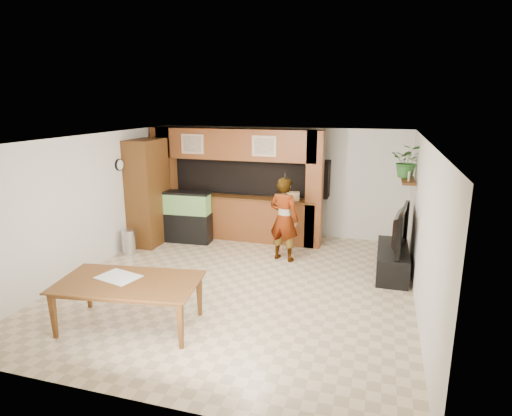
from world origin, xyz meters
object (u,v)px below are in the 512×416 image
(television, at_px, (395,228))
(dining_table, at_px, (129,305))
(pantry_cabinet, at_px, (148,193))
(person, at_px, (284,219))
(aquarium, at_px, (188,217))

(television, distance_m, dining_table, 4.89)
(pantry_cabinet, xyz_separation_m, dining_table, (1.68, -3.50, -0.84))
(person, bearing_deg, television, -168.68)
(aquarium, distance_m, television, 4.61)
(television, relative_size, dining_table, 0.69)
(aquarium, relative_size, person, 0.69)
(aquarium, height_order, person, person)
(pantry_cabinet, height_order, person, pantry_cabinet)
(aquarium, relative_size, dining_table, 0.59)
(person, distance_m, dining_table, 3.69)
(pantry_cabinet, distance_m, television, 5.37)
(television, height_order, dining_table, television)
(aquarium, height_order, dining_table, aquarium)
(pantry_cabinet, xyz_separation_m, aquarium, (0.80, 0.34, -0.61))
(pantry_cabinet, height_order, aquarium, pantry_cabinet)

